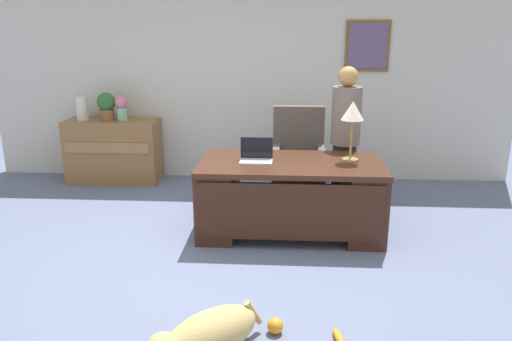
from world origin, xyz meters
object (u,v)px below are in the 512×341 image
at_px(dog_lying, 206,335).
at_px(dog_toy_ball, 275,326).
at_px(person_standing, 345,139).
at_px(vase_with_flowers, 121,107).
at_px(desk_lamp, 353,115).
at_px(potted_plant, 106,105).
at_px(desk, 290,195).
at_px(armchair, 298,161).
at_px(dog_toy_bone, 338,337).
at_px(vase_empty, 82,108).
at_px(laptop, 256,155).
at_px(credenza, 114,151).

relative_size(dog_lying, dog_toy_ball, 6.41).
xyz_separation_m(person_standing, vase_with_flowers, (-2.79, 0.93, 0.18)).
distance_m(desk_lamp, potted_plant, 3.35).
distance_m(desk, armchair, 0.95).
bearing_deg(dog_lying, desk_lamp, 61.79).
bearing_deg(dog_toy_ball, dog_toy_bone, -7.82).
bearing_deg(dog_toy_bone, dog_toy_ball, 172.18).
relative_size(armchair, vase_empty, 3.71).
height_order(armchair, vase_with_flowers, vase_with_flowers).
xyz_separation_m(desk_lamp, dog_toy_ball, (-0.69, -1.81, -1.14)).
xyz_separation_m(dog_lying, vase_with_flowers, (-1.66, 3.60, 0.86)).
distance_m(armchair, potted_plant, 2.63).
height_order(laptop, vase_empty, vase_empty).
bearing_deg(dog_toy_ball, desk_lamp, 69.15).
bearing_deg(laptop, desk, -5.69).
height_order(laptop, desk_lamp, desk_lamp).
height_order(potted_plant, dog_toy_ball, potted_plant).
height_order(credenza, dog_toy_bone, credenza).
bearing_deg(potted_plant, credenza, -1.59).
distance_m(potted_plant, dog_toy_bone, 4.45).
distance_m(desk, dog_toy_ball, 1.76).
bearing_deg(dog_toy_bone, laptop, 109.91).
distance_m(credenza, vase_empty, 0.68).
xyz_separation_m(desk, person_standing, (0.60, 0.68, 0.43)).
bearing_deg(person_standing, dog_lying, -112.95).
relative_size(armchair, potted_plant, 3.11).
distance_m(person_standing, dog_lying, 2.98).
relative_size(person_standing, dog_toy_ball, 14.68).
relative_size(credenza, armchair, 1.08).
xyz_separation_m(credenza, potted_plant, (-0.05, 0.00, 0.61)).
distance_m(desk_lamp, vase_with_flowers, 3.17).
height_order(desk, credenza, credenza).
distance_m(dog_lying, dog_toy_ball, 0.52).
xyz_separation_m(desk, vase_empty, (-2.72, 1.61, 0.58)).
relative_size(laptop, dog_toy_ball, 2.91).
xyz_separation_m(person_standing, desk_lamp, (-0.01, -0.59, 0.37)).
bearing_deg(vase_with_flowers, laptop, -40.25).
height_order(armchair, laptop, armchair).
height_order(dog_lying, laptop, laptop).
bearing_deg(dog_lying, potted_plant, 117.33).
relative_size(dog_lying, vase_with_flowers, 2.22).
bearing_deg(desk, desk_lamp, 8.58).
distance_m(desk, credenza, 2.84).
distance_m(armchair, laptop, 1.05).
height_order(vase_empty, dog_toy_bone, vase_empty).
bearing_deg(potted_plant, vase_empty, 180.00).
distance_m(desk_lamp, dog_toy_bone, 2.22).
distance_m(dog_lying, dog_toy_bone, 0.89).
distance_m(desk, laptop, 0.52).
bearing_deg(dog_lying, vase_empty, 121.33).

